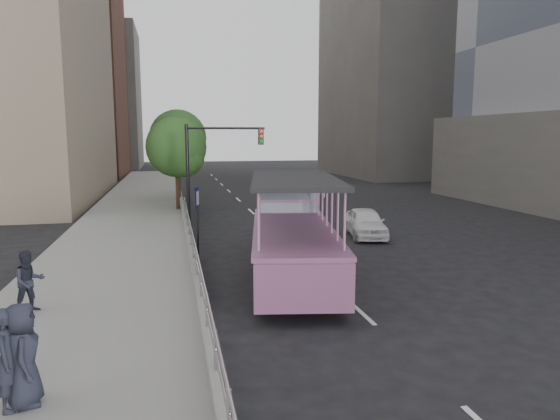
{
  "coord_description": "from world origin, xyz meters",
  "views": [
    {
      "loc": [
        -3.76,
        -13.97,
        4.56
      ],
      "look_at": [
        -0.31,
        1.78,
        2.19
      ],
      "focal_mm": 32.0,
      "sensor_mm": 36.0,
      "label": 1
    }
  ],
  "objects_px": {
    "traffic_signal": "(210,157)",
    "parking_sign": "(197,212)",
    "pedestrian_near": "(7,359)",
    "pedestrian_far": "(23,355)",
    "street_tree_far": "(179,140)",
    "car": "(366,222)",
    "street_tree_near": "(178,149)",
    "pedestrian_mid": "(29,282)",
    "duck_boat": "(291,236)"
  },
  "relations": [
    {
      "from": "car",
      "to": "pedestrian_near",
      "type": "bearing_deg",
      "value": -119.79
    },
    {
      "from": "duck_boat",
      "to": "parking_sign",
      "type": "bearing_deg",
      "value": 132.18
    },
    {
      "from": "car",
      "to": "traffic_signal",
      "type": "xyz_separation_m",
      "value": [
        -6.62,
        5.27,
        2.84
      ]
    },
    {
      "from": "pedestrian_mid",
      "to": "parking_sign",
      "type": "xyz_separation_m",
      "value": [
        4.42,
        6.58,
        0.6
      ]
    },
    {
      "from": "car",
      "to": "street_tree_near",
      "type": "bearing_deg",
      "value": 144.25
    },
    {
      "from": "traffic_signal",
      "to": "parking_sign",
      "type": "bearing_deg",
      "value": -98.82
    },
    {
      "from": "street_tree_near",
      "to": "pedestrian_mid",
      "type": "bearing_deg",
      "value": -102.92
    },
    {
      "from": "pedestrian_far",
      "to": "street_tree_far",
      "type": "bearing_deg",
      "value": -17.9
    },
    {
      "from": "duck_boat",
      "to": "traffic_signal",
      "type": "relative_size",
      "value": 1.98
    },
    {
      "from": "street_tree_near",
      "to": "parking_sign",
      "type": "bearing_deg",
      "value": -87.28
    },
    {
      "from": "pedestrian_mid",
      "to": "traffic_signal",
      "type": "relative_size",
      "value": 0.29
    },
    {
      "from": "car",
      "to": "pedestrian_near",
      "type": "relative_size",
      "value": 2.32
    },
    {
      "from": "pedestrian_mid",
      "to": "street_tree_near",
      "type": "distance_m",
      "value": 17.75
    },
    {
      "from": "car",
      "to": "duck_boat",
      "type": "bearing_deg",
      "value": -122.11
    },
    {
      "from": "car",
      "to": "parking_sign",
      "type": "bearing_deg",
      "value": -155.93
    },
    {
      "from": "pedestrian_near",
      "to": "street_tree_near",
      "type": "xyz_separation_m",
      "value": [
        3.04,
        21.81,
        2.69
      ]
    },
    {
      "from": "street_tree_far",
      "to": "traffic_signal",
      "type": "bearing_deg",
      "value": -81.57
    },
    {
      "from": "traffic_signal",
      "to": "street_tree_far",
      "type": "distance_m",
      "value": 9.57
    },
    {
      "from": "street_tree_far",
      "to": "pedestrian_near",
      "type": "bearing_deg",
      "value": -96.65
    },
    {
      "from": "street_tree_near",
      "to": "street_tree_far",
      "type": "height_order",
      "value": "street_tree_far"
    },
    {
      "from": "parking_sign",
      "to": "street_tree_near",
      "type": "height_order",
      "value": "street_tree_near"
    },
    {
      "from": "traffic_signal",
      "to": "car",
      "type": "bearing_deg",
      "value": -38.51
    },
    {
      "from": "pedestrian_near",
      "to": "street_tree_near",
      "type": "bearing_deg",
      "value": -10.5
    },
    {
      "from": "duck_boat",
      "to": "car",
      "type": "bearing_deg",
      "value": 47.02
    },
    {
      "from": "parking_sign",
      "to": "traffic_signal",
      "type": "bearing_deg",
      "value": 81.18
    },
    {
      "from": "pedestrian_far",
      "to": "pedestrian_mid",
      "type": "bearing_deg",
      "value": 1.49
    },
    {
      "from": "parking_sign",
      "to": "street_tree_far",
      "type": "height_order",
      "value": "street_tree_far"
    },
    {
      "from": "pedestrian_near",
      "to": "traffic_signal",
      "type": "xyz_separation_m",
      "value": [
        4.64,
        18.38,
        2.37
      ]
    },
    {
      "from": "pedestrian_near",
      "to": "pedestrian_mid",
      "type": "distance_m",
      "value": 4.8
    },
    {
      "from": "pedestrian_near",
      "to": "street_tree_near",
      "type": "height_order",
      "value": "street_tree_near"
    },
    {
      "from": "pedestrian_near",
      "to": "pedestrian_far",
      "type": "height_order",
      "value": "pedestrian_far"
    },
    {
      "from": "car",
      "to": "street_tree_near",
      "type": "relative_size",
      "value": 0.67
    },
    {
      "from": "street_tree_near",
      "to": "street_tree_far",
      "type": "xyz_separation_m",
      "value": [
        0.2,
        6.0,
        0.49
      ]
    },
    {
      "from": "street_tree_far",
      "to": "car",
      "type": "bearing_deg",
      "value": -61.38
    },
    {
      "from": "car",
      "to": "pedestrian_far",
      "type": "height_order",
      "value": "pedestrian_far"
    },
    {
      "from": "car",
      "to": "pedestrian_far",
      "type": "distance_m",
      "value": 17.1
    },
    {
      "from": "pedestrian_far",
      "to": "parking_sign",
      "type": "distance_m",
      "value": 11.72
    },
    {
      "from": "traffic_signal",
      "to": "street_tree_far",
      "type": "xyz_separation_m",
      "value": [
        -1.4,
        9.43,
        0.81
      ]
    },
    {
      "from": "duck_boat",
      "to": "pedestrian_far",
      "type": "relative_size",
      "value": 6.09
    },
    {
      "from": "pedestrian_mid",
      "to": "pedestrian_far",
      "type": "distance_m",
      "value": 4.76
    },
    {
      "from": "pedestrian_near",
      "to": "pedestrian_far",
      "type": "distance_m",
      "value": 0.22
    },
    {
      "from": "pedestrian_mid",
      "to": "traffic_signal",
      "type": "distance_m",
      "value": 14.94
    },
    {
      "from": "parking_sign",
      "to": "street_tree_far",
      "type": "relative_size",
      "value": 0.41
    },
    {
      "from": "parking_sign",
      "to": "car",
      "type": "bearing_deg",
      "value": 13.2
    },
    {
      "from": "pedestrian_near",
      "to": "traffic_signal",
      "type": "relative_size",
      "value": 0.32
    },
    {
      "from": "pedestrian_near",
      "to": "street_tree_near",
      "type": "relative_size",
      "value": 0.29
    },
    {
      "from": "pedestrian_far",
      "to": "street_tree_near",
      "type": "bearing_deg",
      "value": -19.09
    },
    {
      "from": "pedestrian_mid",
      "to": "parking_sign",
      "type": "bearing_deg",
      "value": 24.67
    },
    {
      "from": "street_tree_near",
      "to": "duck_boat",
      "type": "bearing_deg",
      "value": -75.86
    },
    {
      "from": "street_tree_far",
      "to": "parking_sign",
      "type": "bearing_deg",
      "value": -88.96
    }
  ]
}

